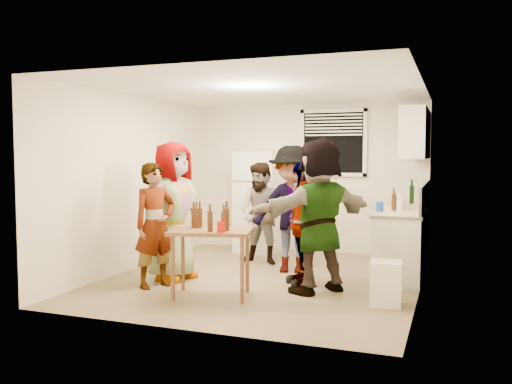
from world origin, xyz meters
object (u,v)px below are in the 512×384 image
at_px(guest_back_right, 292,272).
at_px(serving_table, 211,296).
at_px(kettle, 399,209).
at_px(blue_cup, 380,212).
at_px(red_cup, 221,232).
at_px(guest_grey, 174,279).
at_px(wine_bottle, 411,203).
at_px(guest_black, 302,284).
at_px(guest_orange, 318,292).
at_px(beer_bottle_table, 227,230).
at_px(trash_bin, 386,283).
at_px(refrigerator, 259,202).
at_px(guest_stripe, 156,287).
at_px(guest_back_left, 262,264).
at_px(beer_bottle_counter, 393,210).

bearing_deg(guest_back_right, serving_table, -117.43).
bearing_deg(kettle, blue_cup, -129.97).
distance_m(red_cup, guest_grey, 1.54).
bearing_deg(blue_cup, guest_grey, -159.11).
distance_m(wine_bottle, guest_back_right, 2.24).
distance_m(guest_black, guest_orange, 0.41).
relative_size(beer_bottle_table, guest_grey, 0.14).
bearing_deg(trash_bin, beer_bottle_table, -168.58).
distance_m(serving_table, guest_grey, 1.06).
bearing_deg(wine_bottle, blue_cup, -102.86).
height_order(guest_back_right, guest_black, guest_back_right).
bearing_deg(blue_cup, guest_black, -142.24).
height_order(guest_grey, guest_black, guest_grey).
relative_size(refrigerator, serving_table, 1.82).
bearing_deg(serving_table, guest_stripe, 168.00).
bearing_deg(serving_table, guest_black, 48.29).
relative_size(red_cup, guest_back_left, 0.08).
bearing_deg(guest_black, beer_bottle_counter, 98.21).
xyz_separation_m(guest_stripe, guest_back_right, (1.36, 1.41, 0.00)).
bearing_deg(guest_back_right, beer_bottle_table, -110.50).
bearing_deg(blue_cup, refrigerator, 148.73).
distance_m(beer_bottle_table, guest_black, 1.39).
bearing_deg(guest_stripe, refrigerator, 20.42).
xyz_separation_m(refrigerator, beer_bottle_counter, (2.35, -1.13, 0.05)).
height_order(beer_bottle_table, guest_orange, beer_bottle_table).
relative_size(guest_back_left, guest_black, 0.98).
distance_m(kettle, blue_cup, 0.54).
relative_size(beer_bottle_table, guest_orange, 0.13).
xyz_separation_m(refrigerator, trash_bin, (2.43, -2.61, -0.60)).
bearing_deg(beer_bottle_table, red_cup, -91.20).
relative_size(guest_stripe, guest_black, 0.99).
xyz_separation_m(refrigerator, wine_bottle, (2.50, 0.03, 0.05)).
bearing_deg(kettle, red_cup, -144.28).
distance_m(beer_bottle_counter, guest_back_right, 1.65).
relative_size(beer_bottle_counter, guest_black, 0.14).
xyz_separation_m(blue_cup, red_cup, (-1.51, -1.78, -0.11)).
bearing_deg(blue_cup, wine_bottle, 77.14).
height_order(serving_table, guest_stripe, serving_table).
height_order(serving_table, red_cup, red_cup).
bearing_deg(beer_bottle_counter, wine_bottle, 82.60).
height_order(beer_bottle_table, guest_back_left, beer_bottle_table).
bearing_deg(red_cup, guest_stripe, 162.17).
bearing_deg(kettle, refrigerator, 143.76).
height_order(beer_bottle_counter, guest_grey, beer_bottle_counter).
relative_size(trash_bin, guest_grey, 0.27).
bearing_deg(guest_orange, guest_back_right, -107.55).
bearing_deg(guest_black, beer_bottle_table, -65.90).
bearing_deg(beer_bottle_counter, beer_bottle_table, -132.34).
height_order(beer_bottle_table, guest_stripe, beer_bottle_table).
bearing_deg(guest_orange, serving_table, -20.53).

